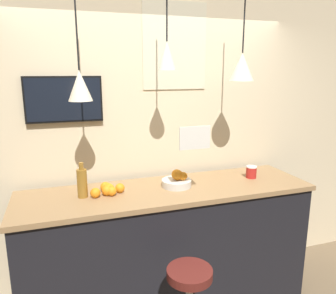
{
  "coord_description": "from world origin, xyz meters",
  "views": [
    {
      "loc": [
        -0.8,
        -1.7,
        2.04
      ],
      "look_at": [
        0.0,
        0.71,
        1.45
      ],
      "focal_mm": 35.0,
      "sensor_mm": 36.0,
      "label": 1
    }
  ],
  "objects_px": {
    "fruit_bowl": "(177,180)",
    "mounted_tv": "(64,99)",
    "spread_jar": "(251,172)",
    "juice_bottle": "(82,183)"
  },
  "relations": [
    {
      "from": "juice_bottle",
      "to": "mounted_tv",
      "type": "relative_size",
      "value": 0.45
    },
    {
      "from": "juice_bottle",
      "to": "spread_jar",
      "type": "xyz_separation_m",
      "value": [
        1.48,
        -0.0,
        -0.06
      ]
    },
    {
      "from": "fruit_bowl",
      "to": "mounted_tv",
      "type": "height_order",
      "value": "mounted_tv"
    },
    {
      "from": "spread_jar",
      "to": "mounted_tv",
      "type": "bearing_deg",
      "value": 167.0
    },
    {
      "from": "spread_jar",
      "to": "mounted_tv",
      "type": "relative_size",
      "value": 0.18
    },
    {
      "from": "fruit_bowl",
      "to": "mounted_tv",
      "type": "bearing_deg",
      "value": 156.91
    },
    {
      "from": "fruit_bowl",
      "to": "juice_bottle",
      "type": "xyz_separation_m",
      "value": [
        -0.77,
        0.0,
        0.06
      ]
    },
    {
      "from": "juice_bottle",
      "to": "spread_jar",
      "type": "height_order",
      "value": "juice_bottle"
    },
    {
      "from": "mounted_tv",
      "to": "juice_bottle",
      "type": "bearing_deg",
      "value": -76.97
    },
    {
      "from": "juice_bottle",
      "to": "spread_jar",
      "type": "bearing_deg",
      "value": -0.0
    }
  ]
}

